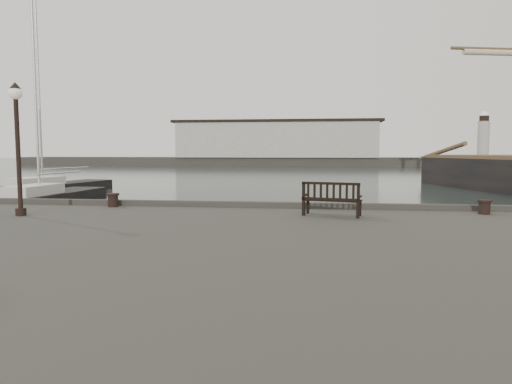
# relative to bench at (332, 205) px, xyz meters

# --- Properties ---
(ground) EXTENTS (400.00, 400.00, 0.00)m
(ground) POSITION_rel_bench_xyz_m (-1.38, 1.89, -1.86)
(ground) COLOR black
(ground) RESTS_ON ground
(breakwater) EXTENTS (140.00, 9.50, 12.20)m
(breakwater) POSITION_rel_bench_xyz_m (-5.93, 93.89, 2.44)
(breakwater) COLOR #383530
(breakwater) RESTS_ON ground
(bench) EXTENTS (1.73, 0.93, 0.95)m
(bench) POSITION_rel_bench_xyz_m (0.00, 0.00, 0.00)
(bench) COLOR black
(bench) RESTS_ON quay
(bollard_left) EXTENTS (0.43, 0.43, 0.45)m
(bollard_left) POSITION_rel_bench_xyz_m (-7.17, 1.30, -0.08)
(bollard_left) COLOR black
(bollard_left) RESTS_ON quay
(bollard_right) EXTENTS (0.49, 0.49, 0.43)m
(bollard_right) POSITION_rel_bench_xyz_m (4.48, 0.96, -0.09)
(bollard_right) COLOR black
(bollard_right) RESTS_ON quay
(lamp_post) EXTENTS (0.38, 0.38, 3.79)m
(lamp_post) POSITION_rel_bench_xyz_m (-8.89, -1.04, 2.13)
(lamp_post) COLOR black
(lamp_post) RESTS_ON quay
(yacht_b) EXTENTS (5.32, 12.86, 16.25)m
(yacht_b) POSITION_rel_bench_xyz_m (-21.67, 21.03, -1.62)
(yacht_b) COLOR black
(yacht_b) RESTS_ON ground
(yacht_c) EXTENTS (2.98, 10.81, 14.27)m
(yacht_c) POSITION_rel_bench_xyz_m (-17.10, 13.23, -1.62)
(yacht_c) COLOR black
(yacht_c) RESTS_ON ground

